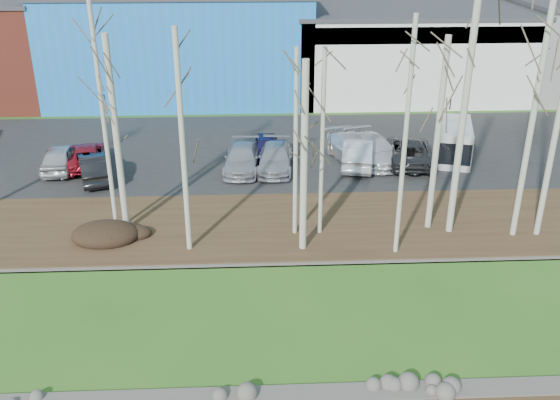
{
  "coord_description": "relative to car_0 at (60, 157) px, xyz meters",
  "views": [
    {
      "loc": [
        -0.63,
        -11.72,
        13.4
      ],
      "look_at": [
        0.5,
        12.08,
        2.5
      ],
      "focal_mm": 40.0,
      "sensor_mm": 36.0,
      "label": 1
    }
  ],
  "objects": [
    {
      "name": "birch_1",
      "position": [
        4.58,
        -7.75,
        4.6
      ],
      "size": [
        0.19,
        0.19,
        10.66
      ],
      "color": "beige",
      "rests_on": "far_bank"
    },
    {
      "name": "building_blue",
      "position": [
        5.55,
        16.96,
        3.28
      ],
      "size": [
        20.4,
        12.24,
        8.3
      ],
      "color": "#186EB9",
      "rests_on": "ground"
    },
    {
      "name": "birch_4",
      "position": [
        13.04,
        -9.87,
        3.39
      ],
      "size": [
        0.3,
        0.3,
        8.24
      ],
      "color": "beige",
      "rests_on": "far_bank"
    },
    {
      "name": "car_4",
      "position": [
        11.78,
        1.3,
        -0.08
      ],
      "size": [
        1.62,
        3.87,
        1.31
      ],
      "primitive_type": "imported",
      "rotation": [
        0.0,
        0.0,
        -0.02
      ],
      "color": "#1E194C",
      "rests_on": "parking_lot"
    },
    {
      "name": "car_9",
      "position": [
        12.23,
        -0.5,
        -0.05
      ],
      "size": [
        2.29,
        4.83,
        1.36
      ],
      "primitive_type": "imported",
      "rotation": [
        0.0,
        0.0,
        -0.08
      ],
      "color": "#9D9EA5",
      "rests_on": "parking_lot"
    },
    {
      "name": "far_bank_rocks",
      "position": [
        11.55,
        -10.74,
        -0.87
      ],
      "size": [
        80.0,
        0.8,
        0.46
      ],
      "primitive_type": null,
      "color": "#47423D",
      "rests_on": "ground"
    },
    {
      "name": "car_5",
      "position": [
        17.03,
        -0.15,
        0.04
      ],
      "size": [
        2.52,
        4.95,
        1.56
      ],
      "primitive_type": "imported",
      "rotation": [
        0.0,
        0.0,
        2.95
      ],
      "color": "silver",
      "rests_on": "parking_lot"
    },
    {
      "name": "car_0",
      "position": [
        0.0,
        0.0,
        0.0
      ],
      "size": [
        2.07,
        4.43,
        1.47
      ],
      "primitive_type": "imported",
      "rotation": [
        0.0,
        0.0,
        3.22
      ],
      "color": "#BBBABD",
      "rests_on": "parking_lot"
    },
    {
      "name": "birch_11",
      "position": [
        13.94,
        -8.43,
        3.5
      ],
      "size": [
        0.2,
        0.2,
        8.44
      ],
      "color": "beige",
      "rests_on": "far_bank"
    },
    {
      "name": "birch_10",
      "position": [
        22.73,
        -9.07,
        5.33
      ],
      "size": [
        0.26,
        0.26,
        12.11
      ],
      "color": "beige",
      "rests_on": "far_bank"
    },
    {
      "name": "birch_8",
      "position": [
        19.06,
        -8.12,
        3.67
      ],
      "size": [
        0.27,
        0.27,
        8.8
      ],
      "color": "beige",
      "rests_on": "far_bank"
    },
    {
      "name": "birch_3",
      "position": [
        8.1,
        -9.7,
        4.02
      ],
      "size": [
        0.23,
        0.23,
        9.49
      ],
      "color": "beige",
      "rests_on": "far_bank"
    },
    {
      "name": "river",
      "position": [
        11.55,
        -14.84,
        -0.87
      ],
      "size": [
        80.0,
        8.0,
        0.9
      ],
      "primitive_type": null,
      "color": "black",
      "rests_on": "ground"
    },
    {
      "name": "near_bank_rocks",
      "position": [
        11.55,
        -18.94,
        -0.87
      ],
      "size": [
        80.0,
        0.8,
        0.5
      ],
      "primitive_type": null,
      "color": "#47423D",
      "rests_on": "ground"
    },
    {
      "name": "car_8",
      "position": [
        18.04,
        0.47,
        0.01
      ],
      "size": [
        3.41,
        5.53,
        1.5
      ],
      "primitive_type": "imported",
      "rotation": [
        0.0,
        0.0,
        0.27
      ],
      "color": "silver",
      "rests_on": "parking_lot"
    },
    {
      "name": "birch_7",
      "position": [
        19.93,
        -8.58,
        4.98
      ],
      "size": [
        0.3,
        0.3,
        11.41
      ],
      "color": "beige",
      "rests_on": "far_bank"
    },
    {
      "name": "far_bank",
      "position": [
        11.55,
        -7.54,
        -0.8
      ],
      "size": [
        80.0,
        7.0,
        0.15
      ],
      "primitive_type": "cube",
      "color": "#382616",
      "rests_on": "ground"
    },
    {
      "name": "birch_5",
      "position": [
        12.8,
        -8.43,
        3.5
      ],
      "size": [
        0.2,
        0.2,
        8.44
      ],
      "color": "beige",
      "rests_on": "far_bank"
    },
    {
      "name": "dirt_mound",
      "position": [
        4.28,
        -8.7,
        -0.43
      ],
      "size": [
        3.02,
        2.14,
        0.59
      ],
      "primitive_type": "ellipsoid",
      "color": "black",
      "rests_on": "far_bank"
    },
    {
      "name": "parking_lot",
      "position": [
        11.55,
        2.96,
        -0.8
      ],
      "size": [
        80.0,
        14.0,
        0.14
      ],
      "primitive_type": "cube",
      "color": "black",
      "rests_on": "ground"
    },
    {
      "name": "car_7",
      "position": [
        16.9,
        0.47,
        0.01
      ],
      "size": [
        3.41,
        5.53,
        1.5
      ],
      "primitive_type": "imported",
      "rotation": [
        0.0,
        0.0,
        0.27
      ],
      "color": "silver",
      "rests_on": "parking_lot"
    },
    {
      "name": "car_6",
      "position": [
        20.11,
        0.06,
        0.01
      ],
      "size": [
        3.16,
        5.62,
        1.48
      ],
      "primitive_type": "imported",
      "rotation": [
        0.0,
        0.0,
        3.01
      ],
      "color": "#2B2B2D",
      "rests_on": "parking_lot"
    },
    {
      "name": "car_3",
      "position": [
        10.35,
        -0.5,
        -0.05
      ],
      "size": [
        2.29,
        4.83,
        1.36
      ],
      "primitive_type": "imported",
      "rotation": [
        0.0,
        0.0,
        -0.08
      ],
      "color": "#9D9EA5",
      "rests_on": "parking_lot"
    },
    {
      "name": "car_2",
      "position": [
        1.39,
        0.47,
        -0.08
      ],
      "size": [
        2.99,
        5.0,
        1.3
      ],
      "primitive_type": "imported",
      "rotation": [
        0.0,
        0.0,
        3.33
      ],
      "color": "maroon",
      "rests_on": "parking_lot"
    },
    {
      "name": "van_white",
      "position": [
        22.84,
        0.69,
        0.29
      ],
      "size": [
        3.11,
        5.02,
        2.05
      ],
      "rotation": [
        0.0,
        0.0,
        -0.26
      ],
      "color": "white",
      "rests_on": "parking_lot"
    },
    {
      "name": "building_white",
      "position": [
        23.55,
        16.94,
        2.54
      ],
      "size": [
        18.36,
        12.24,
        6.8
      ],
      "color": "silver",
      "rests_on": "ground"
    },
    {
      "name": "car_1",
      "position": [
        2.26,
        -1.54,
        -0.02
      ],
      "size": [
        2.79,
        4.62,
        1.44
      ],
      "primitive_type": "imported",
      "rotation": [
        0.0,
        0.0,
        3.45
      ],
      "color": "black",
      "rests_on": "parking_lot"
    },
    {
      "name": "birch_6",
      "position": [
        17.04,
        -10.38,
        4.27
      ],
      "size": [
        0.2,
        0.2,
        9.99
      ],
      "color": "beige",
      "rests_on": "far_bank"
    },
    {
      "name": "birch_2",
      "position": [
        5.03,
        -7.7,
        3.74
      ],
      "size": [
        0.29,
        0.29,
        8.92
      ],
      "color": "beige",
      "rests_on": "far_bank"
    }
  ]
}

